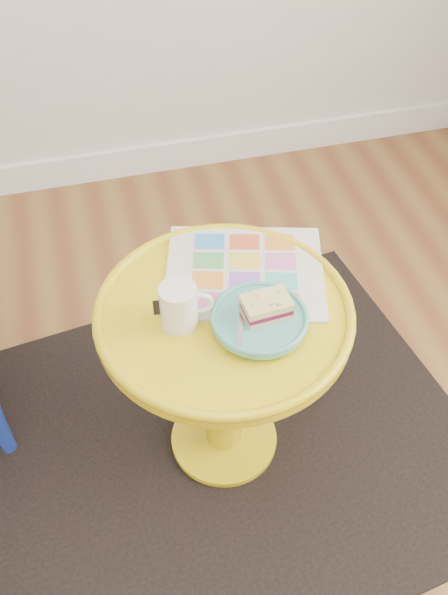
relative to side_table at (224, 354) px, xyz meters
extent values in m
cube|color=black|center=(0.00, 0.00, -0.38)|extent=(1.44, 1.27, 0.01)
cylinder|color=yellow|center=(0.00, 0.00, -0.37)|extent=(0.28, 0.28, 0.02)
cylinder|color=yellow|center=(0.00, 0.00, -0.12)|extent=(0.09, 0.09, 0.48)
cylinder|color=yellow|center=(0.00, 0.00, 0.14)|extent=(0.56, 0.56, 0.03)
cube|color=silver|center=(0.07, 0.10, 0.15)|extent=(0.42, 0.39, 0.01)
cylinder|color=white|center=(-0.10, -0.01, 0.20)|extent=(0.08, 0.08, 0.10)
torus|color=white|center=(-0.06, -0.02, 0.21)|extent=(0.06, 0.02, 0.06)
cylinder|color=#D1B78C|center=(-0.10, -0.01, 0.25)|extent=(0.07, 0.07, 0.01)
cylinder|color=#4FA79B|center=(0.06, -0.06, 0.16)|extent=(0.08, 0.08, 0.01)
cylinder|color=#4FA79B|center=(0.06, -0.06, 0.17)|extent=(0.20, 0.20, 0.02)
cube|color=#D3BC8C|center=(0.08, -0.06, 0.18)|extent=(0.10, 0.07, 0.01)
cube|color=maroon|center=(0.08, -0.06, 0.20)|extent=(0.10, 0.07, 0.01)
cube|color=#EADB8C|center=(0.08, -0.06, 0.21)|extent=(0.10, 0.07, 0.02)
cube|color=silver|center=(0.02, -0.08, 0.18)|extent=(0.05, 0.11, 0.00)
cube|color=silver|center=(0.04, -0.01, 0.18)|extent=(0.03, 0.04, 0.00)
camera|label=1|loc=(-0.24, -0.93, 1.20)|focal=40.00mm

